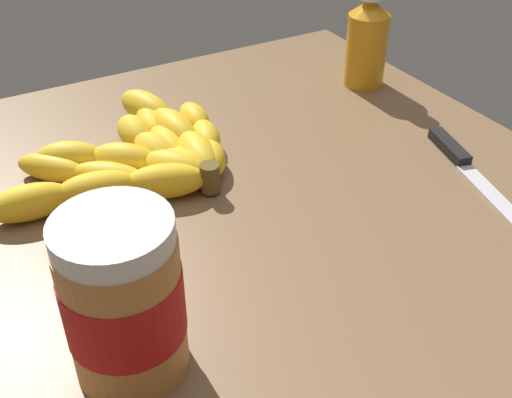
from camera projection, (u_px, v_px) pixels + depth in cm
name	position (u px, v px, depth cm)	size (l,w,h in cm)	color
ground_plane	(238.00, 239.00, 60.61)	(76.72, 73.49, 4.02)	brown
banana_bunch	(145.00, 155.00, 66.38)	(23.48, 26.99, 3.64)	yellow
peanut_butter_jar	(123.00, 300.00, 42.00)	(8.27, 8.27, 13.04)	#B27238
honey_bottle	(367.00, 40.00, 81.17)	(5.37, 5.37, 13.53)	orange
butter_knife	(470.00, 169.00, 66.35)	(19.76, 6.84, 1.20)	silver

